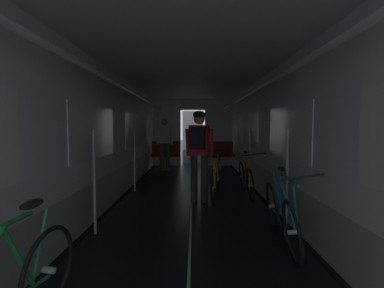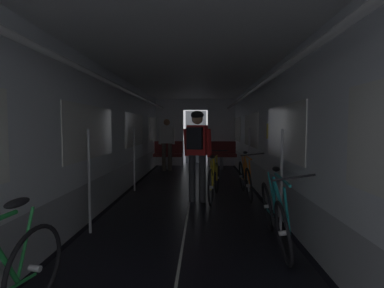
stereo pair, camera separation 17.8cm
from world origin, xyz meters
The scene contains 8 objects.
train_car_shell centered at (0.00, 3.60, 1.70)m, with size 3.14×12.34×2.57m.
bench_seat_far_left centered at (-0.90, 8.07, 0.57)m, with size 0.98×0.51×0.95m.
bench_seat_far_right centered at (0.90, 8.07, 0.57)m, with size 0.98×0.51×0.95m.
bicycle_orange centered at (1.12, 4.23, 0.38)m, with size 0.44×1.69×0.95m.
bicycle_teal centered at (1.11, 1.79, 0.38)m, with size 0.44×1.70×0.96m.
person_cyclist_aisle centered at (0.14, 3.75, 1.07)m, with size 0.56×0.45×1.73m.
bicycle_yellow_in_aisle centered at (0.47, 4.02, 0.38)m, with size 0.47×1.68×0.94m.
person_standing_near_bench centered at (-0.90, 7.70, 0.98)m, with size 0.53×0.23×1.69m.
Camera 1 is at (0.05, -1.71, 1.43)m, focal length 27.30 mm.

